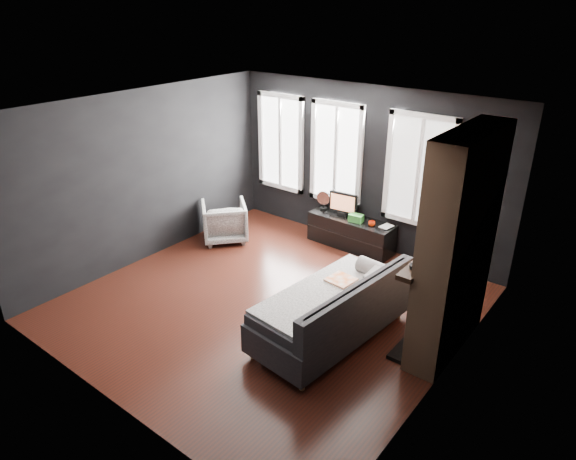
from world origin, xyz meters
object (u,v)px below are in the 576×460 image
Objects in this scene: monitor at (343,203)px; book at (383,219)px; armchair at (224,219)px; mug at (372,223)px; sofa at (331,306)px; mantel_vase at (451,231)px; media_console at (351,233)px.

monitor is 2.32× the size of book.
monitor is (1.69, 1.15, 0.37)m from armchair.
mug is at bearing -15.52° from monitor.
sofa reaches higher than armchair.
book is at bearing -4.17° from monitor.
book is 2.11m from mantel_vase.
mantel_vase is (4.00, -0.07, 0.94)m from armchair.
media_console is at bearing -173.67° from book.
mantel_vase is (2.31, -1.22, 0.57)m from monitor.
mug is 2.15m from mantel_vase.
mantel_vase reaches higher than armchair.
sofa is at bearing -66.75° from monitor.
armchair is 6.94× the size of mug.
monitor is (-1.36, 2.39, 0.29)m from sofa.
armchair is (-3.05, 1.24, -0.08)m from sofa.
book is at bearing 156.72° from armchair.
book is (0.54, 0.06, 0.37)m from media_console.
sofa is 11.77× the size of mantel_vase.
media_console is 0.53m from monitor.
monitor reaches higher than mug.
mantel_vase reaches higher than media_console.
book is 1.22× the size of mantel_vase.
mug reaches higher than media_console.
armchair is 4.20× the size of mantel_vase.
monitor is at bearing 152.06° from mantel_vase.
armchair is 2.73m from book.
sofa is 2.63m from media_console.
media_console is 2.95× the size of monitor.
armchair reaches higher than media_console.
mantel_vase reaches higher than book.
armchair is at bearing -152.08° from monitor.
sofa is at bearing 108.85° from armchair.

